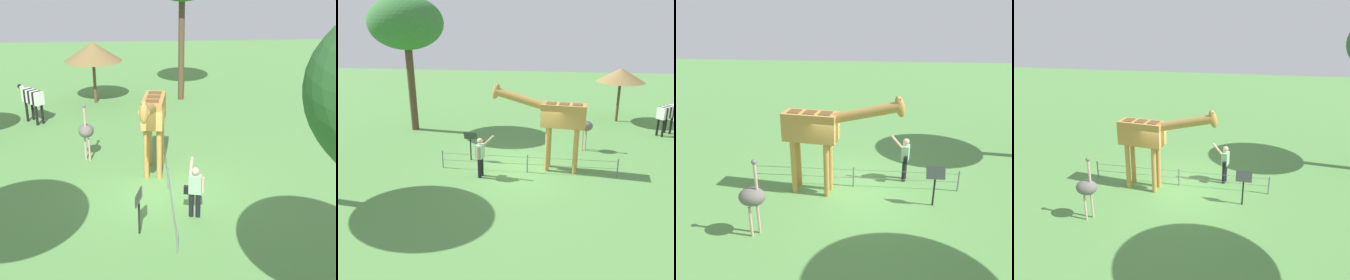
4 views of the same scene
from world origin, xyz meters
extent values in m
plane|color=#568E47|center=(0.00, 0.00, 0.00)|extent=(60.00, 60.00, 0.00)
cylinder|color=#BC8942|center=(-0.77, -0.05, 0.92)|extent=(0.18, 0.18, 1.84)
cylinder|color=#BC8942|center=(-0.83, -0.49, 0.92)|extent=(0.18, 0.18, 1.84)
cylinder|color=#BC8942|center=(-1.86, 0.09, 0.92)|extent=(0.18, 0.18, 1.84)
cylinder|color=#BC8942|center=(-1.92, -0.34, 0.92)|extent=(0.18, 0.18, 1.84)
cube|color=#BC8942|center=(-1.34, -0.20, 2.29)|extent=(1.78, 0.92, 0.90)
cube|color=brown|center=(-0.85, -0.26, 2.75)|extent=(0.41, 0.48, 0.02)
cube|color=brown|center=(-1.34, -0.20, 2.75)|extent=(0.41, 0.48, 0.02)
cube|color=brown|center=(-1.84, -0.13, 2.75)|extent=(0.41, 0.48, 0.02)
cylinder|color=#BC8942|center=(0.30, -0.42, 2.83)|extent=(2.23, 0.61, 0.85)
ellipsoid|color=#BC8942|center=(1.36, -0.56, 3.10)|extent=(0.46, 0.31, 0.69)
cylinder|color=brown|center=(1.36, -0.50, 3.28)|extent=(0.05, 0.05, 0.14)
cylinder|color=brown|center=(1.36, -0.62, 3.28)|extent=(0.05, 0.05, 0.14)
cylinder|color=black|center=(1.74, 0.76, 0.39)|extent=(0.14, 0.14, 0.78)
cylinder|color=black|center=(1.79, 0.96, 0.39)|extent=(0.14, 0.14, 0.78)
cube|color=#93C699|center=(1.77, 0.86, 1.06)|extent=(0.32, 0.41, 0.55)
sphere|color=#D8AD8C|center=(1.77, 0.86, 1.47)|extent=(0.22, 0.22, 0.22)
cylinder|color=#D8AD8C|center=(1.45, 0.77, 1.48)|extent=(0.44, 0.18, 0.45)
cylinder|color=#D8AD8C|center=(1.82, 1.07, 1.05)|extent=(0.08, 0.08, 0.50)
cube|color=black|center=(1.76, 0.64, 0.88)|extent=(0.16, 0.22, 0.24)
cylinder|color=#CC9E93|center=(-2.38, -2.59, 0.45)|extent=(0.07, 0.07, 0.90)
cylinder|color=#CC9E93|center=(-2.54, -2.75, 0.45)|extent=(0.07, 0.07, 0.90)
ellipsoid|color=#66605B|center=(-2.46, -2.67, 1.18)|extent=(0.70, 0.56, 0.49)
cylinder|color=#CC9E93|center=(-2.31, -2.67, 1.73)|extent=(0.08, 0.08, 0.80)
sphere|color=#66605B|center=(-2.31, -2.67, 2.18)|extent=(0.14, 0.14, 0.14)
cylinder|color=black|center=(2.53, -0.75, 0.47)|extent=(0.06, 0.06, 0.95)
cube|color=#333D38|center=(2.53, -0.75, 1.13)|extent=(0.56, 0.21, 0.38)
cylinder|color=slate|center=(-3.50, 0.20, 0.38)|extent=(0.05, 0.05, 0.75)
cylinder|color=slate|center=(0.00, 0.20, 0.38)|extent=(0.05, 0.05, 0.75)
cylinder|color=slate|center=(3.50, 0.20, 0.38)|extent=(0.05, 0.05, 0.75)
cube|color=slate|center=(0.00, 0.20, 0.64)|extent=(7.00, 0.01, 0.01)
cube|color=slate|center=(0.00, 0.20, 0.34)|extent=(7.00, 0.01, 0.01)
camera|label=1|loc=(12.78, -0.64, 6.86)|focal=46.80mm
camera|label=2|loc=(-0.79, 12.58, 5.66)|focal=35.91mm
camera|label=3|loc=(0.60, -9.90, 5.70)|focal=35.56mm
camera|label=4|loc=(2.42, -11.16, 6.27)|focal=34.55mm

